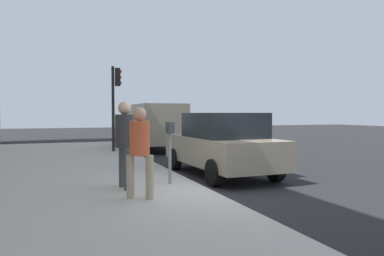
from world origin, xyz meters
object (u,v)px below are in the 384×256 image
pedestrian_at_meter (125,137)px  pedestrian_bystander (140,145)px  parked_sedan_near (221,144)px  parking_meter (170,139)px  parked_van_far (152,124)px  traffic_signal (115,94)px

pedestrian_at_meter → pedestrian_bystander: (-1.03, -0.10, -0.11)m
pedestrian_at_meter → pedestrian_bystander: pedestrian_at_meter is taller
parked_sedan_near → pedestrian_bystander: bearing=132.1°
parking_meter → parked_van_far: 9.59m
traffic_signal → pedestrian_at_meter: bearing=172.6°
pedestrian_bystander → parked_sedan_near: bearing=-20.2°
parking_meter → pedestrian_bystander: bearing=141.1°
pedestrian_bystander → traffic_signal: 9.17m
pedestrian_bystander → traffic_signal: bearing=21.7°
parked_van_far → pedestrian_bystander: bearing=164.5°
traffic_signal → parked_sedan_near: bearing=-162.7°
pedestrian_bystander → parked_sedan_near: 3.95m
parking_meter → traffic_signal: bearing=0.1°
parking_meter → parked_sedan_near: 2.47m
parking_meter → parked_sedan_near: bearing=-53.4°
pedestrian_at_meter → pedestrian_bystander: 1.04m
parking_meter → traffic_signal: size_ratio=0.39×
parked_van_far → traffic_signal: (-1.56, 1.98, 1.32)m
parking_meter → traffic_signal: 7.95m
pedestrian_bystander → parked_van_far: size_ratio=0.33×
pedestrian_at_meter → parked_van_far: 10.00m
parked_sedan_near → parked_van_far: parked_van_far is taller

